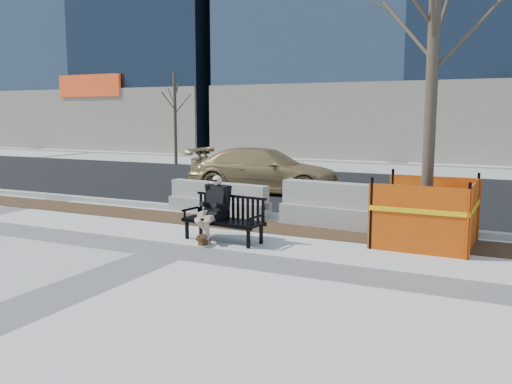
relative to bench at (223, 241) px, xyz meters
The scene contains 11 objects.
ground 1.14m from the bench, 113.55° to the right, with size 120.00×120.00×0.00m, color beige.
mulch_strip 1.62m from the bench, 106.26° to the left, with size 40.00×1.20×0.02m, color #47301C.
asphalt_street 7.77m from the bench, 93.35° to the left, with size 60.00×10.40×0.01m, color black.
curb 2.55m from the bench, 100.27° to the left, with size 60.00×0.25×0.12m, color #9E9B93.
bench is the anchor object (origin of this frame).
seated_man 0.23m from the bench, 162.07° to the left, with size 0.53×0.88×1.23m, color black, non-canonical shape.
tree_fence 3.77m from the bench, 22.38° to the left, with size 2.60×2.60×6.49m, color #ED510A, non-canonical shape.
sedan 6.56m from the bench, 108.19° to the left, with size 1.91×4.70×1.36m, color #9C7D4C.
jersey_barrier_left 2.89m from the bench, 121.64° to the left, with size 2.70×0.54×0.77m, color gray, non-canonical shape.
jersey_barrier_right 2.96m from the bench, 47.93° to the left, with size 3.36×0.67×0.96m, color gray, non-canonical shape.
far_tree_left 16.35m from the bench, 127.33° to the left, with size 1.73×1.73×4.67m, color #4C4131, non-canonical shape.
Camera 1 is at (5.47, -7.84, 2.41)m, focal length 38.39 mm.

